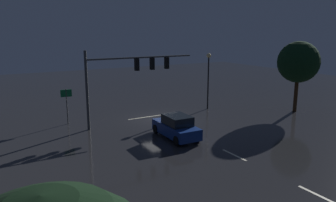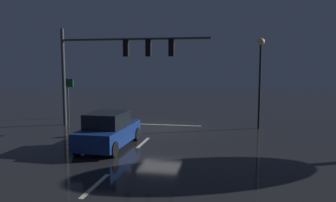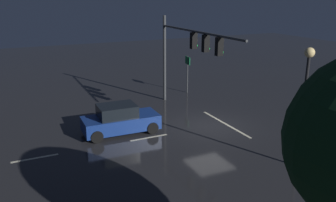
# 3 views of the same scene
# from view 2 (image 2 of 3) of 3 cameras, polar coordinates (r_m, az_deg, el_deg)

# --- Properties ---
(ground_plane) EXTENTS (80.00, 80.00, 0.00)m
(ground_plane) POSITION_cam_2_polar(r_m,az_deg,el_deg) (20.36, -1.46, -4.74)
(ground_plane) COLOR #232326
(traffic_signal_assembly) EXTENTS (9.57, 0.47, 6.22)m
(traffic_signal_assembly) POSITION_cam_2_polar(r_m,az_deg,el_deg) (20.67, -9.08, 7.72)
(traffic_signal_assembly) COLOR #383A3D
(traffic_signal_assembly) RESTS_ON ground_plane
(lane_dash_far) EXTENTS (0.16, 2.20, 0.01)m
(lane_dash_far) POSITION_cam_2_polar(r_m,az_deg,el_deg) (16.56, -4.37, -7.29)
(lane_dash_far) COLOR beige
(lane_dash_far) RESTS_ON ground_plane
(lane_dash_mid) EXTENTS (0.16, 2.20, 0.01)m
(lane_dash_mid) POSITION_cam_2_polar(r_m,az_deg,el_deg) (11.11, -12.62, -14.24)
(lane_dash_mid) COLOR beige
(lane_dash_mid) RESTS_ON ground_plane
(stop_bar) EXTENTS (5.00, 0.16, 0.01)m
(stop_bar) POSITION_cam_2_polar(r_m,az_deg,el_deg) (21.42, -0.85, -4.18)
(stop_bar) COLOR beige
(stop_bar) RESTS_ON ground_plane
(car_approaching) EXTENTS (1.99, 4.41, 1.70)m
(car_approaching) POSITION_cam_2_polar(r_m,az_deg,el_deg) (15.68, -10.38, -5.17)
(car_approaching) COLOR navy
(car_approaching) RESTS_ON ground_plane
(street_lamp_left_kerb) EXTENTS (0.44, 0.44, 5.52)m
(street_lamp_left_kerb) POSITION_cam_2_polar(r_m,az_deg,el_deg) (20.57, 15.89, 5.84)
(street_lamp_left_kerb) COLOR black
(street_lamp_left_kerb) RESTS_ON ground_plane
(route_sign) EXTENTS (0.90, 0.16, 2.97)m
(route_sign) POSITION_cam_2_polar(r_m,az_deg,el_deg) (24.86, -17.15, 1.94)
(route_sign) COLOR #383A3D
(route_sign) RESTS_ON ground_plane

